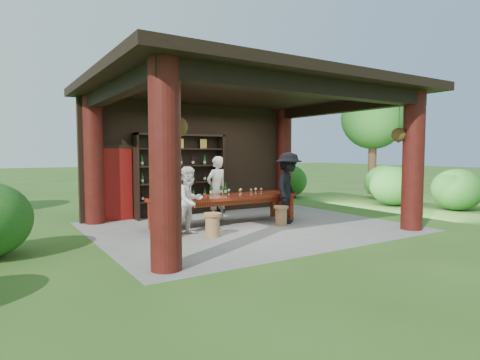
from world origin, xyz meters
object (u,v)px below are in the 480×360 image
stool_near_right (281,215)px  guest_man (288,188)px  stool_near_left (212,224)px  wine_shelf (181,175)px  host (217,188)px  guest_woman (189,201)px  napkin_basket (185,195)px  tasting_table (225,200)px  stool_far_left (166,228)px

stool_near_right → guest_man: guest_man is taller
stool_near_left → guest_man: bearing=10.4°
wine_shelf → stool_near_right: bearing=-60.9°
stool_near_left → host: host is taller
stool_near_right → host: size_ratio=0.28×
wine_shelf → stool_near_right: 3.29m
guest_woman → napkin_basket: size_ratio=5.95×
host → guest_woman: bearing=31.5°
tasting_table → napkin_basket: (-1.13, -0.03, 0.18)m
stool_near_right → guest_woman: 2.53m
tasting_table → stool_near_right: bearing=-38.4°
wine_shelf → stool_near_right: (1.53, -2.76, -0.94)m
stool_near_left → stool_near_right: size_ratio=1.06×
host → guest_man: 1.95m
host → napkin_basket: (-1.24, -0.67, -0.06)m
guest_woman → guest_man: 2.86m
stool_near_right → napkin_basket: size_ratio=1.91×
tasting_table → stool_near_left: (-1.00, -1.18, -0.36)m
tasting_table → stool_near_left: size_ratio=7.47×
tasting_table → guest_woman: bearing=-151.4°
wine_shelf → tasting_table: wine_shelf is taller
guest_woman → stool_far_left: bearing=172.3°
stool_far_left → guest_man: size_ratio=0.24×
guest_woman → napkin_basket: (0.21, 0.70, 0.05)m
stool_near_left → host: size_ratio=0.30×
host → napkin_basket: 1.41m
wine_shelf → guest_man: 3.22m
host → napkin_basket: bearing=16.7°
guest_man → napkin_basket: size_ratio=7.19×
host → guest_man: (1.41, -1.35, 0.06)m
stool_near_right → host: 1.95m
tasting_table → stool_far_left: tasting_table is taller
stool_far_left → tasting_table: bearing=23.2°
wine_shelf → stool_near_left: 3.23m
wine_shelf → guest_man: size_ratio=1.46×
stool_far_left → guest_woman: guest_woman is taller
stool_near_left → stool_far_left: (-0.94, 0.35, -0.04)m
tasting_table → napkin_basket: size_ratio=15.12×
host → guest_man: guest_man is taller
tasting_table → stool_far_left: 2.15m
stool_far_left → guest_man: 3.53m
wine_shelf → napkin_basket: wine_shelf is taller
wine_shelf → stool_near_left: wine_shelf is taller
napkin_basket → host: bearing=28.5°
tasting_table → guest_man: (1.52, -0.72, 0.30)m
host → stool_near_right: bearing=112.0°
host → guest_woman: (-1.45, -1.37, -0.10)m
guest_man → stool_near_right: bearing=167.9°
stool_near_left → guest_man: guest_man is taller
stool_near_left → guest_woman: guest_woman is taller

